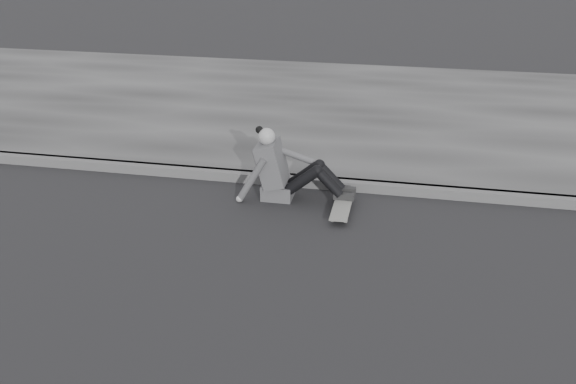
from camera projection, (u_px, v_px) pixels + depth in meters
name	position (u px, v px, depth m)	size (l,w,h in m)	color
curb	(536.00, 200.00, 7.49)	(24.00, 0.16, 0.12)	#505050
sidewalk	(507.00, 120.00, 10.18)	(24.00, 6.00, 0.12)	#3A3A3A
skateboard	(342.00, 206.00, 7.30)	(0.20, 0.78, 0.09)	gray
seated_woman	(283.00, 170.00, 7.53)	(1.38, 0.46, 0.88)	#48484A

